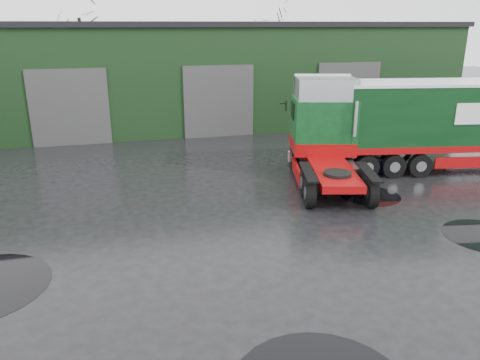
% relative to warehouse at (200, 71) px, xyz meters
% --- Properties ---
extents(ground, '(100.00, 100.00, 0.00)m').
position_rel_warehouse_xyz_m(ground, '(-2.00, -20.00, -3.16)').
color(ground, black).
extents(warehouse, '(32.40, 12.40, 6.30)m').
position_rel_warehouse_xyz_m(warehouse, '(0.00, 0.00, 0.00)').
color(warehouse, black).
rests_on(warehouse, ground).
extents(hero_tractor, '(4.41, 7.16, 4.14)m').
position_rel_warehouse_xyz_m(hero_tractor, '(2.35, -15.65, -1.09)').
color(hero_tractor, '#0D411A').
rests_on(hero_tractor, ground).
extents(lorry_right, '(15.11, 5.10, 3.91)m').
position_rel_warehouse_xyz_m(lorry_right, '(9.30, -15.00, -1.20)').
color(lorry_right, silver).
rests_on(lorry_right, ground).
extents(wash_bucket, '(0.41, 0.41, 0.33)m').
position_rel_warehouse_xyz_m(wash_bucket, '(5.75, -13.95, -2.99)').
color(wash_bucket, '#071EA0').
rests_on(wash_bucket, ground).
extents(tree_back_a, '(4.40, 4.40, 9.50)m').
position_rel_warehouse_xyz_m(tree_back_a, '(-8.00, 10.00, 1.59)').
color(tree_back_a, black).
rests_on(tree_back_a, ground).
extents(tree_back_b, '(4.40, 4.40, 7.50)m').
position_rel_warehouse_xyz_m(tree_back_b, '(8.00, 10.00, 0.59)').
color(tree_back_b, black).
rests_on(tree_back_b, ground).
extents(puddle_1, '(2.26, 2.26, 0.01)m').
position_rel_warehouse_xyz_m(puddle_1, '(3.40, -17.15, -3.15)').
color(puddle_1, black).
rests_on(puddle_1, ground).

